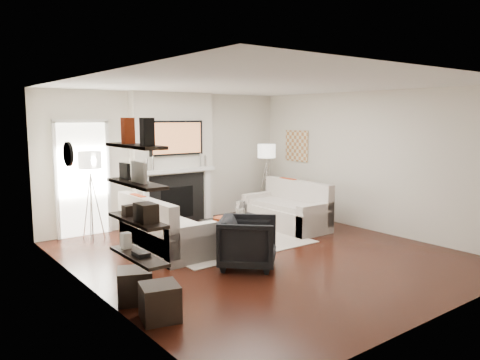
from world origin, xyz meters
TOP-DOWN VIEW (x-y plane):
  - room_envelope at (0.00, 0.00)m, footprint 6.00×6.00m
  - chimney_breast at (0.00, 2.88)m, footprint 1.80×0.25m
  - fireplace_surround at (0.00, 2.74)m, footprint 1.30×0.02m
  - firebox at (0.00, 2.73)m, footprint 0.75×0.02m
  - mantel_pilaster_l at (-0.72, 2.71)m, footprint 0.12×0.08m
  - mantel_pilaster_r at (0.72, 2.71)m, footprint 0.12×0.08m
  - mantel_shelf at (0.00, 2.69)m, footprint 1.70×0.18m
  - tv_body at (0.00, 2.71)m, footprint 1.20×0.06m
  - tv_screen at (0.00, 2.68)m, footprint 1.10×0.00m
  - candlestick_l_tall at (-0.55, 2.70)m, footprint 0.04×0.04m
  - candlestick_l_short at (-0.68, 2.70)m, footprint 0.04×0.04m
  - candlestick_r_tall at (0.55, 2.70)m, footprint 0.04×0.04m
  - candlestick_r_short at (0.68, 2.70)m, footprint 0.04×0.04m
  - hallway_panel at (-1.85, 2.98)m, footprint 0.90×0.02m
  - door_trim_l at (-2.33, 2.96)m, footprint 0.06×0.06m
  - door_trim_r at (-1.37, 2.96)m, footprint 0.06×0.06m
  - door_trim_top at (-1.85, 2.96)m, footprint 1.02×0.06m
  - rug at (-0.01, 0.96)m, footprint 2.60×2.00m
  - loveseat_left_base at (-1.15, 1.11)m, footprint 0.85×1.80m
  - loveseat_left_back at (-1.49, 1.11)m, footprint 0.18×1.80m
  - loveseat_left_arm_n at (-1.15, 0.30)m, footprint 0.85×0.18m
  - loveseat_left_arm_s at (-1.15, 1.92)m, footprint 0.85×0.18m
  - loveseat_left_cushion at (-1.10, 1.11)m, footprint 0.63×1.44m
  - pillow_left_orange at (-1.49, 1.41)m, footprint 0.10×0.42m
  - pillow_left_charcoal at (-1.49, 0.81)m, footprint 0.10×0.40m
  - loveseat_right_base at (1.56, 1.14)m, footprint 0.85×1.80m
  - loveseat_right_back at (1.90, 1.14)m, footprint 0.18×1.80m
  - loveseat_right_arm_n at (1.56, 0.33)m, footprint 0.85×0.18m
  - loveseat_right_arm_s at (1.56, 1.95)m, footprint 0.85×0.18m
  - loveseat_right_cushion at (1.51, 1.14)m, footprint 0.63×1.44m
  - pillow_right_orange at (1.90, 1.44)m, footprint 0.10×0.42m
  - pillow_right_charcoal at (1.90, 0.84)m, footprint 0.10×0.40m
  - coffee_table at (0.11, 0.92)m, footprint 1.10×0.55m
  - coffee_leg_nw at (-0.39, 0.70)m, footprint 0.02×0.02m
  - coffee_leg_ne at (0.61, 0.70)m, footprint 0.02×0.02m
  - coffee_leg_sw at (-0.39, 1.14)m, footprint 0.02×0.02m
  - coffee_leg_se at (0.61, 1.14)m, footprint 0.02×0.02m
  - hurricane_glass at (0.26, 0.92)m, footprint 0.17×0.17m
  - hurricane_candle at (0.26, 0.92)m, footprint 0.11×0.11m
  - copper_bowl at (-0.14, 0.92)m, footprint 0.32×0.32m
  - armchair at (-0.57, -0.35)m, footprint 1.09×1.09m
  - lamp_left_post at (-1.85, 2.56)m, footprint 0.02×0.02m
  - lamp_left_shade at (-1.85, 2.56)m, footprint 0.40×0.40m
  - lamp_left_leg_a at (-1.74, 2.56)m, footprint 0.25×0.02m
  - lamp_left_leg_b at (-1.91, 2.65)m, footprint 0.14×0.22m
  - lamp_left_leg_c at (-1.91, 2.46)m, footprint 0.14×0.22m
  - lamp_right_post at (2.05, 2.31)m, footprint 0.02×0.02m
  - lamp_right_shade at (2.05, 2.31)m, footprint 0.40×0.40m
  - lamp_right_leg_a at (2.16, 2.31)m, footprint 0.25×0.02m
  - lamp_right_leg_b at (2.00, 2.40)m, footprint 0.14×0.22m
  - lamp_right_leg_c at (1.99, 2.21)m, footprint 0.14×0.22m
  - console_top at (2.57, 2.15)m, footprint 0.35×1.20m
  - console_leg_n at (2.57, 1.60)m, footprint 0.30×0.04m
  - console_leg_s at (2.57, 2.70)m, footprint 0.30×0.04m
  - wall_art at (2.73, 2.05)m, footprint 0.03×0.70m
  - shelf_bottom at (-2.62, -1.00)m, footprint 0.25×1.00m
  - shelf_lower at (-2.62, -1.00)m, footprint 0.25×1.00m
  - shelf_upper at (-2.62, -1.00)m, footprint 0.25×1.00m
  - shelf_top at (-2.62, -1.00)m, footprint 0.25×1.00m
  - decor_magfile_a at (-2.62, -1.29)m, footprint 0.12×0.10m
  - decor_magfile_b at (-2.62, -0.83)m, footprint 0.12×0.10m
  - decor_frame_a at (-2.62, -1.08)m, footprint 0.04×0.30m
  - decor_frame_b at (-2.62, -0.72)m, footprint 0.04×0.22m
  - decor_wine_rack at (-2.62, -1.22)m, footprint 0.18×0.25m
  - decor_box_small at (-2.62, -0.82)m, footprint 0.15×0.12m
  - decor_books at (-2.62, -1.08)m, footprint 0.14×0.20m
  - decor_box_tall at (-2.62, -0.69)m, footprint 0.10×0.10m
  - clock_rim at (-2.73, 0.90)m, footprint 0.04×0.34m
  - clock_face at (-2.71, 0.90)m, footprint 0.01×0.29m
  - ottoman_near at (-2.47, -0.56)m, footprint 0.53×0.53m
  - ottoman_far at (-2.47, -1.19)m, footprint 0.49×0.49m

SIDE VIEW (x-z plane):
  - rug at x=-0.01m, z-range 0.00..0.01m
  - coffee_leg_nw at x=-0.39m, z-range 0.00..0.38m
  - coffee_leg_ne at x=0.61m, z-range 0.00..0.38m
  - coffee_leg_sw at x=-0.39m, z-range 0.00..0.38m
  - coffee_leg_se at x=0.61m, z-range 0.00..0.38m
  - ottoman_near at x=-2.47m, z-range 0.00..0.40m
  - ottoman_far at x=-2.47m, z-range 0.00..0.40m
  - loveseat_left_base at x=-1.15m, z-range 0.00..0.42m
  - loveseat_right_base at x=1.56m, z-range 0.00..0.42m
  - loveseat_left_arm_n at x=-1.15m, z-range 0.00..0.60m
  - loveseat_left_arm_s at x=-1.15m, z-range 0.00..0.60m
  - loveseat_right_arm_n at x=1.56m, z-range 0.00..0.60m
  - loveseat_right_arm_s at x=1.56m, z-range 0.00..0.60m
  - console_leg_n at x=2.57m, z-range 0.00..0.71m
  - console_leg_s at x=2.57m, z-range 0.00..0.71m
  - coffee_table at x=0.11m, z-range 0.38..0.42m
  - armchair at x=-0.57m, z-range 0.00..0.82m
  - copper_bowl at x=-0.14m, z-range 0.42..0.47m
  - firebox at x=0.00m, z-range 0.12..0.78m
  - loveseat_left_cushion at x=-1.10m, z-range 0.42..0.52m
  - loveseat_right_cushion at x=1.51m, z-range 0.42..0.52m
  - hurricane_candle at x=0.26m, z-range 0.42..0.57m
  - fireplace_surround at x=0.00m, z-range 0.00..1.04m
  - loveseat_left_back at x=-1.49m, z-range 0.13..0.93m
  - loveseat_right_back at x=1.90m, z-range 0.13..0.93m
  - mantel_pilaster_l at x=-0.72m, z-range 0.00..1.10m
  - mantel_pilaster_r at x=0.72m, z-range 0.00..1.10m
  - hurricane_glass at x=0.26m, z-range 0.41..0.71m
  - lamp_left_leg_a at x=-1.74m, z-range -0.02..1.22m
  - lamp_left_leg_b at x=-1.91m, z-range -0.02..1.22m
  - lamp_left_leg_c at x=-1.91m, z-range -0.02..1.22m
  - lamp_right_leg_a at x=2.16m, z-range -0.02..1.22m
  - lamp_right_leg_b at x=2.00m, z-range -0.02..1.22m
  - lamp_right_leg_c at x=1.99m, z-range -0.02..1.22m
  - lamp_left_post at x=-1.85m, z-range 0.00..1.20m
  - lamp_right_post at x=2.05m, z-range 0.00..1.20m
  - shelf_bottom at x=-2.62m, z-range 0.68..0.72m
  - pillow_left_charcoal at x=-1.49m, z-range 0.52..0.92m
  - pillow_right_charcoal at x=1.90m, z-range 0.52..0.92m
  - pillow_left_orange at x=-1.49m, z-range 0.52..0.94m
  - pillow_right_orange at x=1.90m, z-range 0.52..0.94m
  - console_top at x=2.57m, z-range 0.71..0.75m
  - decor_books at x=-2.62m, z-range 0.72..0.77m
  - decor_box_tall at x=-2.62m, z-range 0.72..0.90m
  - door_trim_l at x=-2.33m, z-range -0.03..2.13m
  - door_trim_r at x=-1.37m, z-range -0.03..2.13m
  - hallway_panel at x=-1.85m, z-range 0.00..2.10m
  - shelf_lower at x=-2.62m, z-range 1.08..1.12m
  - mantel_shelf at x=0.00m, z-range 1.09..1.16m
  - decor_box_small at x=-2.62m, z-range 1.12..1.24m
  - decor_wine_rack at x=-2.62m, z-range 1.12..1.32m
  - candlestick_l_short at x=-0.68m, z-range 1.15..1.40m
  - candlestick_r_short at x=0.68m, z-range 1.15..1.40m
  - candlestick_l_tall at x=-0.55m, z-range 1.16..1.45m
  - candlestick_r_tall at x=0.55m, z-range 1.16..1.45m
  - room_envelope at x=0.00m, z-range -1.65..4.35m
  - chimney_breast at x=0.00m, z-range 0.00..2.70m
  - lamp_left_shade at x=-1.85m, z-range 1.30..1.60m
  - lamp_right_shade at x=2.05m, z-range 1.30..1.60m
  - shelf_upper at x=-2.62m, z-range 1.48..1.52m
  - wall_art at x=2.73m, z-range 1.20..1.90m
  - decor_frame_b at x=-2.62m, z-range 1.52..1.70m
  - decor_frame_a at x=-2.62m, z-range 1.52..1.74m
  - clock_rim at x=-2.73m, z-range 1.53..1.87m
  - clock_face at x=-2.71m, z-range 1.55..1.84m
  - tv_screen at x=0.00m, z-range 1.47..2.09m
  - tv_body at x=0.00m, z-range 1.43..2.13m
  - shelf_top at x=-2.62m, z-range 1.88..1.92m
  - decor_magfile_a at x=-2.62m, z-range 1.92..2.20m
  - decor_magfile_b at x=-2.62m, z-range 1.92..2.20m
  - door_trim_top at x=-1.85m, z-range 2.10..2.16m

